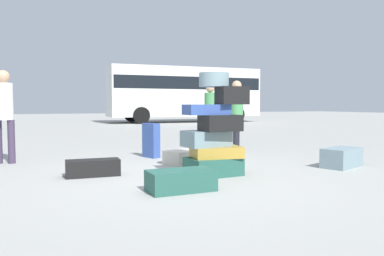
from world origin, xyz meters
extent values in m
plane|color=#9E9E99|center=(0.00, 0.00, 0.00)|extent=(80.00, 80.00, 0.00)
cube|color=#26594C|center=(0.33, -0.05, 0.13)|extent=(0.77, 0.54, 0.26)
cube|color=#B28C33|center=(0.38, -0.05, 0.34)|extent=(0.77, 0.58, 0.16)
cube|color=gray|center=(0.25, 0.01, 0.54)|extent=(0.67, 0.49, 0.23)
cube|color=black|center=(0.39, -0.15, 0.77)|extent=(0.56, 0.38, 0.23)
cube|color=#334F99|center=(0.21, -0.05, 0.96)|extent=(0.63, 0.46, 0.15)
cube|color=black|center=(0.55, -0.21, 1.16)|extent=(0.42, 0.29, 0.25)
cylinder|color=gray|center=(0.35, -0.02, 1.38)|extent=(0.43, 0.43, 0.20)
cube|color=black|center=(-1.27, 0.62, 0.12)|extent=(0.77, 0.36, 0.24)
cube|color=beige|center=(0.37, 1.16, 0.12)|extent=(0.71, 0.60, 0.23)
cube|color=#334F99|center=(0.11, 2.11, 0.33)|extent=(0.27, 0.40, 0.67)
cube|color=#26594C|center=(-0.49, -0.78, 0.13)|extent=(0.79, 0.42, 0.25)
cube|color=gray|center=(2.59, -0.29, 0.16)|extent=(0.82, 0.61, 0.32)
cylinder|color=black|center=(2.42, 2.72, 0.39)|extent=(0.12, 0.12, 0.77)
cylinder|color=black|center=(2.29, 2.55, 0.39)|extent=(0.12, 0.12, 0.77)
cylinder|color=#4C9959|center=(2.36, 2.64, 1.07)|extent=(0.30, 0.30, 0.59)
sphere|color=tan|center=(2.36, 2.64, 1.47)|extent=(0.22, 0.22, 0.22)
cylinder|color=brown|center=(2.39, 4.08, 0.39)|extent=(0.12, 0.12, 0.77)
cylinder|color=brown|center=(2.33, 3.86, 0.39)|extent=(0.12, 0.12, 0.77)
cylinder|color=#4C9959|center=(2.36, 3.97, 1.06)|extent=(0.30, 0.30, 0.57)
sphere|color=tan|center=(2.36, 3.97, 1.45)|extent=(0.22, 0.22, 0.22)
cylinder|color=#3F334C|center=(-2.35, 2.41, 0.38)|extent=(0.12, 0.12, 0.76)
cylinder|color=white|center=(-2.45, 2.45, 1.08)|extent=(0.30, 0.30, 0.64)
sphere|color=tan|center=(-2.45, 2.45, 1.51)|extent=(0.22, 0.22, 0.22)
cube|color=silver|center=(6.68, 15.69, 1.75)|extent=(8.95, 3.08, 2.80)
cube|color=black|center=(6.68, 15.69, 2.24)|extent=(8.77, 3.08, 0.70)
cylinder|color=black|center=(9.62, 16.75, 0.45)|extent=(0.91, 0.31, 0.90)
cylinder|color=black|center=(9.45, 14.26, 0.45)|extent=(0.91, 0.31, 0.90)
cylinder|color=black|center=(3.91, 17.13, 0.45)|extent=(0.91, 0.31, 0.90)
cylinder|color=black|center=(3.75, 14.63, 0.45)|extent=(0.91, 0.31, 0.90)
camera|label=1|loc=(-2.23, -4.90, 1.03)|focal=35.51mm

